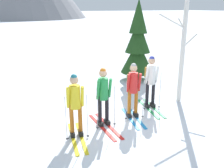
{
  "coord_description": "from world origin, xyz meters",
  "views": [
    {
      "loc": [
        -3.19,
        -5.76,
        3.3
      ],
      "look_at": [
        0.1,
        0.55,
        1.05
      ],
      "focal_mm": 39.2,
      "sensor_mm": 36.0,
      "label": 1
    }
  ],
  "objects_px": {
    "skier_in_red": "(133,87)",
    "skier_in_white": "(151,79)",
    "skier_in_yellow": "(75,102)",
    "skier_in_green": "(103,95)",
    "pine_tree_near": "(138,44)",
    "birch_tree_tall": "(182,50)"
  },
  "relations": [
    {
      "from": "skier_in_green",
      "to": "skier_in_red",
      "type": "distance_m",
      "value": 1.05
    },
    {
      "from": "skier_in_yellow",
      "to": "skier_in_red",
      "type": "relative_size",
      "value": 1.0
    },
    {
      "from": "skier_in_yellow",
      "to": "skier_in_green",
      "type": "distance_m",
      "value": 0.94
    },
    {
      "from": "skier_in_yellow",
      "to": "birch_tree_tall",
      "type": "distance_m",
      "value": 4.34
    },
    {
      "from": "birch_tree_tall",
      "to": "skier_in_white",
      "type": "bearing_deg",
      "value": -179.85
    },
    {
      "from": "skier_in_yellow",
      "to": "skier_in_green",
      "type": "bearing_deg",
      "value": 13.51
    },
    {
      "from": "skier_in_red",
      "to": "skier_in_white",
      "type": "bearing_deg",
      "value": 21.96
    },
    {
      "from": "skier_in_red",
      "to": "skier_in_white",
      "type": "relative_size",
      "value": 0.97
    },
    {
      "from": "skier_in_white",
      "to": "pine_tree_near",
      "type": "bearing_deg",
      "value": 64.34
    },
    {
      "from": "skier_in_yellow",
      "to": "pine_tree_near",
      "type": "distance_m",
      "value": 5.84
    },
    {
      "from": "skier_in_red",
      "to": "skier_in_white",
      "type": "height_order",
      "value": "skier_in_white"
    },
    {
      "from": "skier_in_green",
      "to": "skier_in_red",
      "type": "relative_size",
      "value": 1.03
    },
    {
      "from": "skier_in_red",
      "to": "skier_in_white",
      "type": "distance_m",
      "value": 1.01
    },
    {
      "from": "skier_in_red",
      "to": "pine_tree_near",
      "type": "distance_m",
      "value": 4.29
    },
    {
      "from": "skier_in_green",
      "to": "skier_in_white",
      "type": "relative_size",
      "value": 1.0
    },
    {
      "from": "pine_tree_near",
      "to": "birch_tree_tall",
      "type": "relative_size",
      "value": 1.01
    },
    {
      "from": "pine_tree_near",
      "to": "skier_in_yellow",
      "type": "bearing_deg",
      "value": -139.01
    },
    {
      "from": "skier_in_yellow",
      "to": "skier_in_green",
      "type": "xyz_separation_m",
      "value": [
        0.91,
        0.22,
        -0.03
      ]
    },
    {
      "from": "skier_in_yellow",
      "to": "pine_tree_near",
      "type": "height_order",
      "value": "pine_tree_near"
    },
    {
      "from": "skier_in_yellow",
      "to": "birch_tree_tall",
      "type": "xyz_separation_m",
      "value": [
        4.18,
        0.71,
        0.92
      ]
    },
    {
      "from": "skier_in_green",
      "to": "pine_tree_near",
      "type": "xyz_separation_m",
      "value": [
        3.47,
        3.58,
        0.74
      ]
    },
    {
      "from": "skier_in_yellow",
      "to": "pine_tree_near",
      "type": "bearing_deg",
      "value": 40.99
    }
  ]
}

